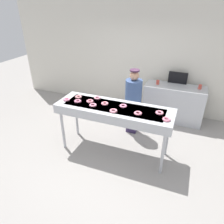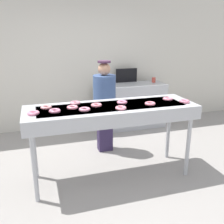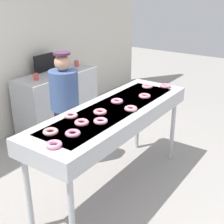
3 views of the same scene
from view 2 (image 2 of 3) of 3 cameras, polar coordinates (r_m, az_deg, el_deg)
name	(u,v)px [view 2 (image 2 of 3)]	position (r m, az deg, el deg)	size (l,w,h in m)	color
ground_plane	(112,176)	(3.76, -0.05, -14.20)	(16.00, 16.00, 0.00)	#9E9993
back_wall	(80,49)	(5.42, -7.26, 13.98)	(8.00, 0.12, 3.31)	silver
fryer_conveyor	(112,113)	(3.36, -0.06, -0.14)	(2.27, 0.72, 1.05)	#B7BABF
strawberry_donut_0	(72,107)	(3.23, -8.94, 1.04)	(0.14, 0.14, 0.04)	pink
strawberry_donut_1	(55,111)	(3.13, -12.82, 0.25)	(0.14, 0.14, 0.04)	pink
strawberry_donut_2	(96,105)	(3.30, -3.55, 1.57)	(0.14, 0.14, 0.04)	pink
strawberry_donut_3	(85,109)	(3.13, -6.22, 0.59)	(0.14, 0.14, 0.04)	pink
strawberry_donut_4	(122,102)	(3.43, 2.29, 2.21)	(0.14, 0.14, 0.04)	pink
strawberry_donut_5	(150,104)	(3.40, 8.62, 1.88)	(0.14, 0.14, 0.04)	pink
strawberry_donut_6	(121,108)	(3.17, 2.01, 0.93)	(0.14, 0.14, 0.04)	pink
strawberry_donut_7	(46,107)	(3.30, -14.67, 1.04)	(0.14, 0.14, 0.04)	pink
strawberry_donut_8	(75,103)	(3.43, -8.33, 2.04)	(0.14, 0.14, 0.04)	pink
strawberry_donut_9	(168,99)	(3.69, 12.52, 2.92)	(0.14, 0.14, 0.04)	pink
strawberry_donut_10	(184,101)	(3.62, 16.05, 2.34)	(0.14, 0.14, 0.04)	pink
strawberry_donut_11	(33,113)	(3.11, -17.37, -0.21)	(0.14, 0.14, 0.04)	pink
worker_baker	(105,101)	(4.20, -1.70, 2.58)	(0.37, 0.37, 1.55)	#2F2348
prep_counter	(130,106)	(5.44, 4.02, 1.45)	(1.49, 0.57, 0.94)	#B7BABF
paper_cup_0	(154,80)	(5.57, 9.41, 7.18)	(0.08, 0.08, 0.11)	#CC4C3F
paper_cup_1	(110,83)	(5.16, -0.50, 6.58)	(0.08, 0.08, 0.11)	#CC4C3F
menu_display	(126,75)	(5.52, 3.28, 8.29)	(0.47, 0.04, 0.30)	black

